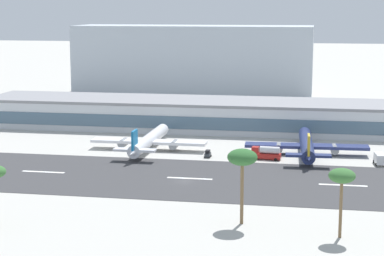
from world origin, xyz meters
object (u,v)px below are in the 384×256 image
(distant_hotel_block, at_px, (194,59))
(palm_tree_0, at_px, (242,159))
(service_fuel_truck_2, at_px, (266,153))
(palm_tree_3, at_px, (342,178))
(service_box_truck_1, at_px, (379,159))
(airliner_blue_tail_gate_0, at_px, (148,141))
(airliner_gold_tail_gate_1, at_px, (307,146))
(terminal_building, at_px, (241,115))
(service_baggage_tug_0, at_px, (208,154))

(distant_hotel_block, distance_m, palm_tree_0, 222.60)
(service_fuel_truck_2, height_order, palm_tree_3, palm_tree_3)
(service_box_truck_1, height_order, palm_tree_0, palm_tree_0)
(distant_hotel_block, xyz_separation_m, airliner_blue_tail_gate_0, (12.25, -148.07, -14.41))
(airliner_gold_tail_gate_1, height_order, service_box_truck_1, airliner_gold_tail_gate_1)
(terminal_building, bearing_deg, airliner_blue_tail_gate_0, -120.42)
(service_fuel_truck_2, xyz_separation_m, palm_tree_0, (-0.36, -62.33, 11.67))
(terminal_building, bearing_deg, service_baggage_tug_0, -95.26)
(service_baggage_tug_0, relative_size, service_fuel_truck_2, 0.37)
(palm_tree_3, bearing_deg, service_baggage_tug_0, 118.52)
(terminal_building, distance_m, palm_tree_0, 111.51)
(distant_hotel_block, height_order, palm_tree_3, distant_hotel_block)
(terminal_building, height_order, service_fuel_truck_2, terminal_building)
(distant_hotel_block, height_order, service_fuel_truck_2, distant_hotel_block)
(service_fuel_truck_2, bearing_deg, palm_tree_0, 94.97)
(airliner_blue_tail_gate_0, distance_m, palm_tree_3, 93.92)
(palm_tree_3, bearing_deg, service_box_truck_1, 79.21)
(service_baggage_tug_0, bearing_deg, distant_hotel_block, -168.04)
(airliner_gold_tail_gate_1, relative_size, service_baggage_tug_0, 13.84)
(airliner_gold_tail_gate_1, xyz_separation_m, service_fuel_truck_2, (-11.48, -8.16, -0.92))
(airliner_gold_tail_gate_1, distance_m, service_fuel_truck_2, 14.11)
(service_box_truck_1, bearing_deg, terminal_building, -143.11)
(terminal_building, xyz_separation_m, palm_tree_3, (32.32, -115.83, 6.60))
(airliner_gold_tail_gate_1, bearing_deg, airliner_blue_tail_gate_0, 88.92)
(service_baggage_tug_0, distance_m, service_fuel_truck_2, 17.38)
(terminal_building, xyz_separation_m, airliner_gold_tail_gate_1, (24.39, -40.00, -2.43))
(terminal_building, distance_m, service_box_truck_1, 66.79)
(service_fuel_truck_2, bearing_deg, distant_hotel_block, -66.95)
(service_box_truck_1, bearing_deg, service_baggage_tug_0, -96.75)
(palm_tree_3, bearing_deg, service_fuel_truck_2, 106.00)
(airliner_blue_tail_gate_0, relative_size, palm_tree_0, 2.79)
(palm_tree_0, bearing_deg, service_fuel_truck_2, 89.67)
(palm_tree_0, bearing_deg, service_baggage_tug_0, 105.26)
(airliner_blue_tail_gate_0, bearing_deg, service_box_truck_1, -96.36)
(service_baggage_tug_0, xyz_separation_m, palm_tree_0, (16.99, -62.30, 12.65))
(service_fuel_truck_2, distance_m, palm_tree_0, 63.42)
(distant_hotel_block, xyz_separation_m, palm_tree_0, (49.16, -217.07, -3.63))
(palm_tree_0, relative_size, palm_tree_3, 1.14)
(service_fuel_truck_2, bearing_deg, airliner_blue_tail_gate_0, -4.85)
(palm_tree_3, bearing_deg, airliner_blue_tail_gate_0, 127.32)
(airliner_blue_tail_gate_0, distance_m, airliner_gold_tail_gate_1, 48.77)
(distant_hotel_block, distance_m, airliner_blue_tail_gate_0, 149.27)
(terminal_building, distance_m, airliner_blue_tail_gate_0, 48.16)
(service_box_truck_1, height_order, service_fuel_truck_2, service_fuel_truck_2)
(service_baggage_tug_0, bearing_deg, palm_tree_0, 15.48)
(airliner_gold_tail_gate_1, bearing_deg, terminal_building, 28.55)
(distant_hotel_block, bearing_deg, palm_tree_3, -72.78)
(terminal_building, distance_m, palm_tree_3, 120.44)
(airliner_gold_tail_gate_1, bearing_deg, service_fuel_truck_2, 122.58)
(service_fuel_truck_2, bearing_deg, terminal_building, -69.68)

